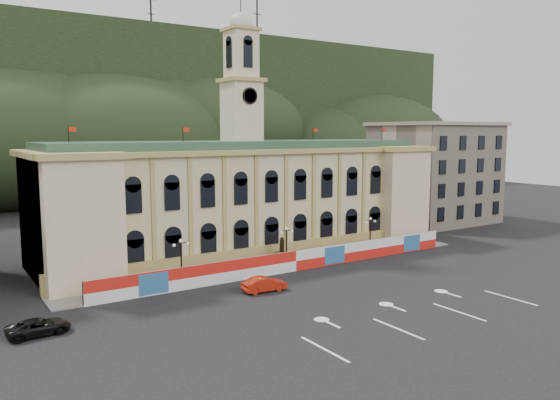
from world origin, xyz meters
TOP-DOWN VIEW (x-y plane):
  - ground at (0.00, 0.00)m, footprint 260.00×260.00m
  - lane_markings at (0.00, -5.00)m, footprint 26.00×10.00m
  - hill_ridge at (0.03, 121.99)m, footprint 230.00×80.00m
  - city_hall at (0.00, 27.63)m, footprint 56.20×17.60m
  - side_building_right at (43.00, 30.93)m, footprint 21.00×17.00m
  - hoarding_fence at (0.06, 15.07)m, footprint 50.00×0.44m
  - pavement at (0.00, 17.75)m, footprint 56.00×5.50m
  - statue at (0.00, 18.00)m, footprint 1.40×1.40m
  - lamp_left at (-14.00, 17.00)m, footprint 1.96×0.44m
  - lamp_center at (0.00, 17.00)m, footprint 1.96×0.44m
  - lamp_right at (14.00, 17.00)m, footprint 1.96×0.44m
  - red_sedan at (-7.72, 9.76)m, footprint 2.52×5.09m
  - black_suv at (-30.00, 9.45)m, footprint 2.93×5.34m

SIDE VIEW (x-z plane):
  - ground at x=0.00m, z-range 0.00..0.00m
  - lane_markings at x=0.00m, z-range -0.01..0.01m
  - pavement at x=0.00m, z-range 0.00..0.16m
  - black_suv at x=-30.00m, z-range 0.00..1.41m
  - red_sedan at x=-7.72m, z-range 0.00..1.58m
  - statue at x=0.00m, z-range -0.67..3.05m
  - hoarding_fence at x=0.06m, z-range 0.00..2.50m
  - lamp_left at x=-14.00m, z-range 0.50..5.65m
  - lamp_center at x=0.00m, z-range 0.50..5.65m
  - lamp_right at x=14.00m, z-range 0.50..5.65m
  - city_hall at x=0.00m, z-range -10.70..26.40m
  - side_building_right at x=43.00m, z-range 0.03..18.63m
  - hill_ridge at x=0.03m, z-range -12.52..51.48m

